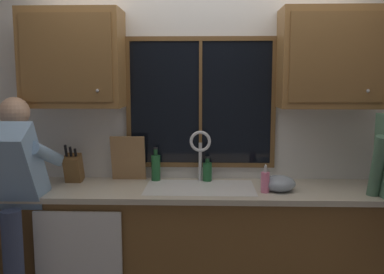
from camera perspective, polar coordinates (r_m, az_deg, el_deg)
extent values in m
cube|color=silver|center=(3.44, 1.02, 0.48)|extent=(5.81, 0.12, 2.55)
cube|color=black|center=(3.35, 1.15, 4.57)|extent=(1.10, 0.02, 0.95)
cube|color=brown|center=(3.35, 1.18, 13.00)|extent=(1.17, 0.02, 0.04)
cube|color=brown|center=(3.41, 1.13, -3.74)|extent=(1.17, 0.02, 0.04)
cube|color=brown|center=(3.40, -8.50, 4.53)|extent=(0.03, 0.02, 0.95)
cube|color=brown|center=(3.38, 10.84, 4.47)|extent=(0.03, 0.02, 0.95)
cube|color=brown|center=(3.34, 1.15, 4.56)|extent=(0.02, 0.02, 0.95)
cube|color=brown|center=(3.32, 0.89, -14.76)|extent=(3.41, 0.58, 0.88)
cube|color=beige|center=(3.15, 0.90, -7.16)|extent=(3.47, 0.62, 0.04)
cube|color=white|center=(3.14, -14.90, -16.05)|extent=(0.60, 0.02, 0.74)
cube|color=olive|center=(3.34, -15.58, 10.03)|extent=(0.73, 0.33, 0.72)
cube|color=brown|center=(3.18, -16.50, 10.12)|extent=(0.65, 0.01, 0.62)
sphere|color=#B2B2B7|center=(3.11, -12.51, 6.06)|extent=(0.02, 0.02, 0.02)
cube|color=olive|center=(3.32, 17.96, 9.95)|extent=(0.73, 0.33, 0.72)
cube|color=brown|center=(3.15, 18.83, 10.04)|extent=(0.65, 0.01, 0.62)
sphere|color=#B2B2B7|center=(3.22, 22.45, 5.71)|extent=(0.02, 0.02, 0.02)
cube|color=silver|center=(3.16, 1.06, -6.94)|extent=(0.80, 0.46, 0.02)
cube|color=beige|center=(3.20, -2.57, -8.64)|extent=(0.36, 0.42, 0.20)
cube|color=beige|center=(3.19, 4.69, -8.69)|extent=(0.36, 0.42, 0.20)
cube|color=silver|center=(3.19, 1.05, -8.68)|extent=(0.04, 0.42, 0.20)
cylinder|color=silver|center=(3.34, 1.12, -3.32)|extent=(0.03, 0.03, 0.30)
torus|color=silver|center=(3.25, 1.11, -0.58)|extent=(0.16, 0.02, 0.16)
cylinder|color=silver|center=(3.36, 2.48, -5.00)|extent=(0.03, 0.03, 0.09)
cube|color=#8CB2DB|center=(3.09, -23.71, -3.65)|extent=(0.44, 0.47, 0.62)
sphere|color=tan|center=(3.21, -22.63, 3.09)|extent=(0.21, 0.21, 0.21)
cylinder|color=#8CB2DB|center=(3.16, -18.76, -2.25)|extent=(0.09, 0.52, 0.26)
cylinder|color=#4C7259|center=(3.12, 23.48, -3.85)|extent=(0.08, 0.20, 0.47)
cube|color=brown|center=(3.42, -15.53, -4.13)|extent=(0.12, 0.18, 0.25)
cylinder|color=black|center=(3.34, -16.49, -1.76)|extent=(0.02, 0.05, 0.09)
cylinder|color=black|center=(3.34, -15.90, -1.88)|extent=(0.02, 0.04, 0.08)
cylinder|color=black|center=(3.33, -15.31, -2.00)|extent=(0.02, 0.04, 0.06)
cube|color=#997047|center=(3.38, -8.52, -2.83)|extent=(0.27, 0.09, 0.35)
ellipsoid|color=#8C99A8|center=(3.13, 11.57, -6.09)|extent=(0.23, 0.23, 0.11)
cylinder|color=pink|center=(3.06, 9.74, -5.99)|extent=(0.06, 0.06, 0.14)
cylinder|color=silver|center=(3.04, 9.78, -4.26)|extent=(0.02, 0.02, 0.04)
cylinder|color=silver|center=(3.01, 9.84, -3.81)|extent=(0.01, 0.04, 0.01)
cylinder|color=#1E592D|center=(3.36, -4.85, -4.16)|extent=(0.07, 0.07, 0.20)
cylinder|color=#184724|center=(3.33, -4.88, -2.06)|extent=(0.03, 0.03, 0.05)
cylinder|color=black|center=(3.33, -4.89, -1.54)|extent=(0.04, 0.04, 0.01)
cylinder|color=#1E592D|center=(3.34, 2.06, -4.69)|extent=(0.07, 0.07, 0.14)
cylinder|color=#184724|center=(3.32, 2.07, -3.16)|extent=(0.03, 0.03, 0.04)
cylinder|color=black|center=(3.31, 2.07, -2.75)|extent=(0.04, 0.04, 0.01)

